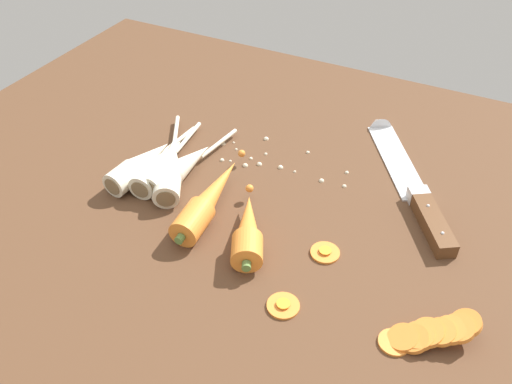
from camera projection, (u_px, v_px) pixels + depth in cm
name	position (u px, v px, depth cm)	size (l,w,h in cm)	color
ground_plane	(262.00, 202.00, 83.70)	(120.00, 90.00, 4.00)	brown
chefs_knife	(405.00, 174.00, 84.85)	(21.56, 31.05, 4.18)	silver
whole_carrot	(208.00, 200.00, 77.85)	(5.50, 21.99, 4.20)	orange
whole_carrot_second	(248.00, 230.00, 72.98)	(9.27, 15.15, 4.20)	orange
parsnip_front	(161.00, 164.00, 84.51)	(5.31, 20.81, 4.00)	silver
parsnip_mid_left	(182.00, 167.00, 83.92)	(5.76, 21.16, 4.00)	silver
parsnip_mid_right	(141.00, 164.00, 84.50)	(5.06, 20.40, 4.00)	silver
parsnip_back	(170.00, 167.00, 83.96)	(13.50, 21.74, 4.00)	silver
carrot_slice_stack	(430.00, 333.00, 61.21)	(10.47, 8.27, 4.14)	orange
carrot_slice_stray_near	(325.00, 252.00, 72.29)	(4.00, 4.00, 0.70)	orange
carrot_slice_stray_mid	(283.00, 305.00, 65.50)	(4.08, 4.08, 0.70)	orange
mince_crumbs	(269.00, 159.00, 88.25)	(23.27, 9.63, 0.90)	beige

